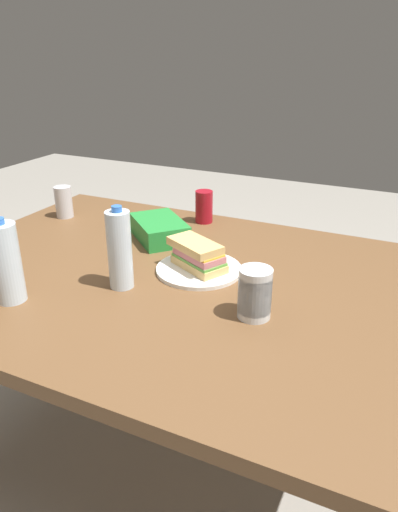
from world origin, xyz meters
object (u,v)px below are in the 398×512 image
object	(u,v)px
sandwich	(198,255)
soda_can_red	(204,207)
chip_bag	(159,229)
water_bottle_tall	(120,250)
water_bottle_spare	(6,263)
dining_table	(168,300)
plastic_cup_stack	(255,293)
paper_plate	(199,269)
soda_can_silver	(64,202)

from	to	relation	value
sandwich	soda_can_red	distance (m)	0.43
chip_bag	water_bottle_tall	distance (m)	0.38
water_bottle_tall	water_bottle_spare	bearing A→B (deg)	41.10
dining_table	plastic_cup_stack	world-z (taller)	plastic_cup_stack
paper_plate	chip_bag	xyz separation A→B (m)	(0.24, -0.18, 0.03)
chip_bag	water_bottle_tall	size ratio (longest dim) A/B	0.97
sandwich	water_bottle_tall	world-z (taller)	water_bottle_tall
sandwich	water_bottle_tall	distance (m)	0.24
paper_plate	chip_bag	world-z (taller)	chip_bag
plastic_cup_stack	paper_plate	bearing A→B (deg)	-36.73
plastic_cup_stack	soda_can_silver	xyz separation A→B (m)	(0.93, -0.40, -0.00)
plastic_cup_stack	water_bottle_spare	world-z (taller)	water_bottle_spare
soda_can_red	water_bottle_tall	size ratio (longest dim) A/B	0.51
soda_can_silver	water_bottle_tall	bearing A→B (deg)	143.18
dining_table	paper_plate	distance (m)	0.14
paper_plate	water_bottle_tall	bearing A→B (deg)	49.40
sandwich	chip_bag	xyz separation A→B (m)	(0.23, -0.18, -0.02)
water_bottle_spare	soda_can_silver	distance (m)	0.67
paper_plate	plastic_cup_stack	world-z (taller)	plastic_cup_stack
dining_table	water_bottle_spare	xyz separation A→B (m)	(0.30, 0.31, 0.20)
dining_table	chip_bag	bearing A→B (deg)	-55.91
water_bottle_tall	plastic_cup_stack	xyz separation A→B (m)	(-0.39, -0.00, -0.05)
water_bottle_spare	water_bottle_tall	bearing A→B (deg)	-138.90
sandwich	chip_bag	size ratio (longest dim) A/B	0.89
soda_can_red	soda_can_silver	size ratio (longest dim) A/B	1.00
water_bottle_tall	plastic_cup_stack	bearing A→B (deg)	-179.34
water_bottle_tall	soda_can_silver	size ratio (longest dim) A/B	1.95
paper_plate	water_bottle_spare	distance (m)	0.54
soda_can_red	water_bottle_spare	distance (m)	0.80
paper_plate	soda_can_red	size ratio (longest dim) A/B	2.11
soda_can_silver	plastic_cup_stack	bearing A→B (deg)	156.84
soda_can_red	sandwich	bearing A→B (deg)	112.42
chip_bag	soda_can_silver	bearing A→B (deg)	-143.76
plastic_cup_stack	water_bottle_tall	bearing A→B (deg)	0.66
paper_plate	water_bottle_tall	size ratio (longest dim) A/B	1.09
water_bottle_spare	soda_can_silver	size ratio (longest dim) A/B	1.90
chip_bag	water_bottle_spare	world-z (taller)	water_bottle_spare
paper_plate	water_bottle_spare	world-z (taller)	water_bottle_spare
sandwich	chip_bag	world-z (taller)	sandwich
plastic_cup_stack	sandwich	bearing A→B (deg)	-36.26
dining_table	water_bottle_tall	world-z (taller)	water_bottle_tall
paper_plate	water_bottle_tall	distance (m)	0.26
soda_can_red	soda_can_silver	distance (m)	0.55
sandwich	plastic_cup_stack	world-z (taller)	plastic_cup_stack
soda_can_red	chip_bag	xyz separation A→B (m)	(0.07, 0.22, -0.03)
paper_plate	sandwich	xyz separation A→B (m)	(0.00, -0.00, 0.05)
water_bottle_spare	plastic_cup_stack	bearing A→B (deg)	-162.12
sandwich	plastic_cup_stack	xyz separation A→B (m)	(-0.24, 0.18, 0.01)
soda_can_red	plastic_cup_stack	size ratio (longest dim) A/B	0.93
chip_bag	plastic_cup_stack	world-z (taller)	plastic_cup_stack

